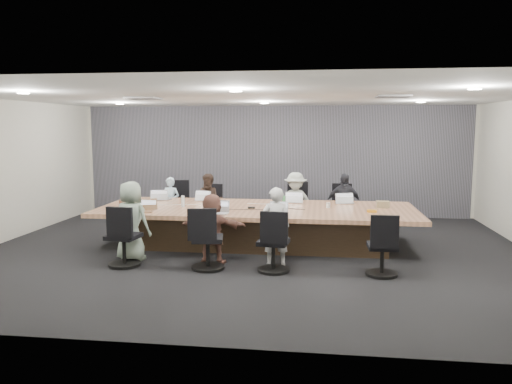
# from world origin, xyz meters

# --- Properties ---
(floor) EXTENTS (10.00, 8.00, 0.00)m
(floor) POSITION_xyz_m (0.00, 0.00, 0.00)
(floor) COLOR black
(floor) RESTS_ON ground
(ceiling) EXTENTS (10.00, 8.00, 0.00)m
(ceiling) POSITION_xyz_m (0.00, 0.00, 2.80)
(ceiling) COLOR white
(ceiling) RESTS_ON wall_back
(wall_back) EXTENTS (10.00, 0.00, 2.80)m
(wall_back) POSITION_xyz_m (0.00, 4.00, 1.40)
(wall_back) COLOR beige
(wall_back) RESTS_ON ground
(wall_front) EXTENTS (10.00, 0.00, 2.80)m
(wall_front) POSITION_xyz_m (0.00, -4.00, 1.40)
(wall_front) COLOR beige
(wall_front) RESTS_ON ground
(curtain) EXTENTS (9.80, 0.04, 2.80)m
(curtain) POSITION_xyz_m (0.00, 3.92, 1.40)
(curtain) COLOR slate
(curtain) RESTS_ON ground
(conference_table) EXTENTS (6.00, 2.20, 0.74)m
(conference_table) POSITION_xyz_m (0.00, 0.50, 0.40)
(conference_table) COLOR #422F1F
(conference_table) RESTS_ON ground
(chair_0) EXTENTS (0.67, 0.67, 0.86)m
(chair_0) POSITION_xyz_m (-2.11, 2.20, 0.43)
(chair_0) COLOR black
(chair_0) RESTS_ON ground
(chair_1) EXTENTS (0.52, 0.52, 0.72)m
(chair_1) POSITION_xyz_m (-1.22, 2.20, 0.36)
(chair_1) COLOR black
(chair_1) RESTS_ON ground
(chair_2) EXTENTS (0.63, 0.63, 0.86)m
(chair_2) POSITION_xyz_m (0.67, 2.20, 0.43)
(chair_2) COLOR black
(chair_2) RESTS_ON ground
(chair_3) EXTENTS (0.59, 0.59, 0.81)m
(chair_3) POSITION_xyz_m (1.70, 2.20, 0.41)
(chair_3) COLOR black
(chair_3) RESTS_ON ground
(chair_4) EXTENTS (0.63, 0.63, 0.83)m
(chair_4) POSITION_xyz_m (-1.97, -1.20, 0.41)
(chair_4) COLOR black
(chair_4) RESTS_ON ground
(chair_5) EXTENTS (0.64, 0.64, 0.83)m
(chair_5) POSITION_xyz_m (-0.57, -1.20, 0.42)
(chair_5) COLOR black
(chair_5) RESTS_ON ground
(chair_6) EXTENTS (0.60, 0.60, 0.79)m
(chair_6) POSITION_xyz_m (0.48, -1.20, 0.40)
(chair_6) COLOR black
(chair_6) RESTS_ON ground
(chair_7) EXTENTS (0.52, 0.52, 0.76)m
(chair_7) POSITION_xyz_m (2.15, -1.20, 0.38)
(chair_7) COLOR black
(chair_7) RESTS_ON ground
(person_0) EXTENTS (0.46, 0.34, 1.15)m
(person_0) POSITION_xyz_m (-2.11, 1.85, 0.58)
(person_0) COLOR silver
(person_0) RESTS_ON ground
(laptop_0) EXTENTS (0.38, 0.28, 0.02)m
(laptop_0) POSITION_xyz_m (-2.11, 1.30, 0.75)
(laptop_0) COLOR #B2B2B7
(laptop_0) RESTS_ON conference_table
(person_1) EXTENTS (0.67, 0.57, 1.24)m
(person_1) POSITION_xyz_m (-1.22, 1.85, 0.62)
(person_1) COLOR #3A2B23
(person_1) RESTS_ON ground
(laptop_1) EXTENTS (0.35, 0.26, 0.02)m
(laptop_1) POSITION_xyz_m (-1.22, 1.30, 0.75)
(laptop_1) COLOR #B2B2B7
(laptop_1) RESTS_ON conference_table
(person_2) EXTENTS (0.84, 0.49, 1.30)m
(person_2) POSITION_xyz_m (0.67, 1.85, 0.65)
(person_2) COLOR #A2ACA2
(person_2) RESTS_ON ground
(laptop_2) EXTENTS (0.37, 0.26, 0.02)m
(laptop_2) POSITION_xyz_m (0.67, 1.30, 0.75)
(laptop_2) COLOR #B2B2B7
(laptop_2) RESTS_ON conference_table
(person_3) EXTENTS (0.77, 0.34, 1.29)m
(person_3) POSITION_xyz_m (1.70, 1.85, 0.65)
(person_3) COLOR #26272E
(person_3) RESTS_ON ground
(laptop_3) EXTENTS (0.37, 0.28, 0.02)m
(laptop_3) POSITION_xyz_m (1.70, 1.30, 0.75)
(laptop_3) COLOR #B2B2B7
(laptop_3) RESTS_ON conference_table
(person_4) EXTENTS (0.74, 0.57, 1.36)m
(person_4) POSITION_xyz_m (-1.97, -0.85, 0.68)
(person_4) COLOR gray
(person_4) RESTS_ON ground
(laptop_4) EXTENTS (0.39, 0.32, 0.02)m
(laptop_4) POSITION_xyz_m (-1.97, -0.30, 0.75)
(laptop_4) COLOR #8C6647
(laptop_4) RESTS_ON conference_table
(person_5) EXTENTS (1.10, 0.35, 1.18)m
(person_5) POSITION_xyz_m (-0.57, -0.85, 0.59)
(person_5) COLOR brown
(person_5) RESTS_ON ground
(laptop_5) EXTENTS (0.32, 0.22, 0.02)m
(laptop_5) POSITION_xyz_m (-0.57, -0.30, 0.75)
(laptop_5) COLOR #B2B2B7
(laptop_5) RESTS_ON conference_table
(person_6) EXTENTS (0.52, 0.38, 1.30)m
(person_6) POSITION_xyz_m (0.48, -0.85, 0.65)
(person_6) COLOR silver
(person_6) RESTS_ON ground
(laptop_6) EXTENTS (0.33, 0.23, 0.02)m
(laptop_6) POSITION_xyz_m (0.48, -0.30, 0.75)
(laptop_6) COLOR #B2B2B7
(laptop_6) RESTS_ON conference_table
(bottle_green_left) EXTENTS (0.08, 0.08, 0.25)m
(bottle_green_left) POSITION_xyz_m (-2.65, 0.67, 0.87)
(bottle_green_left) COLOR #49A35D
(bottle_green_left) RESTS_ON conference_table
(bottle_green_right) EXTENTS (0.08, 0.08, 0.24)m
(bottle_green_right) POSITION_xyz_m (0.52, 0.44, 0.86)
(bottle_green_right) COLOR #49A35D
(bottle_green_right) RESTS_ON conference_table
(bottle_clear) EXTENTS (0.08, 0.08, 0.22)m
(bottle_clear) POSITION_xyz_m (-1.42, 0.39, 0.85)
(bottle_clear) COLOR silver
(bottle_clear) RESTS_ON conference_table
(cup_white_far) EXTENTS (0.11, 0.11, 0.10)m
(cup_white_far) POSITION_xyz_m (-0.60, 0.58, 0.79)
(cup_white_far) COLOR white
(cup_white_far) RESTS_ON conference_table
(cup_white_near) EXTENTS (0.10, 0.10, 0.09)m
(cup_white_near) POSITION_xyz_m (1.35, 0.64, 0.79)
(cup_white_near) COLOR white
(cup_white_near) RESTS_ON conference_table
(mug_brown) EXTENTS (0.11, 0.11, 0.11)m
(mug_brown) POSITION_xyz_m (-2.65, 0.37, 0.79)
(mug_brown) COLOR brown
(mug_brown) RESTS_ON conference_table
(mic_left) EXTENTS (0.17, 0.14, 0.03)m
(mic_left) POSITION_xyz_m (-0.67, 0.26, 0.75)
(mic_left) COLOR black
(mic_left) RESTS_ON conference_table
(mic_right) EXTENTS (0.14, 0.11, 0.03)m
(mic_right) POSITION_xyz_m (-0.08, 0.38, 0.75)
(mic_right) COLOR black
(mic_right) RESTS_ON conference_table
(stapler) EXTENTS (0.18, 0.09, 0.07)m
(stapler) POSITION_xyz_m (0.37, 0.11, 0.77)
(stapler) COLOR black
(stapler) RESTS_ON conference_table
(canvas_bag) EXTENTS (0.24, 0.15, 0.13)m
(canvas_bag) POSITION_xyz_m (2.38, 0.78, 0.80)
(canvas_bag) COLOR #94835E
(canvas_bag) RESTS_ON conference_table
(snack_packet) EXTENTS (0.19, 0.14, 0.04)m
(snack_packet) POSITION_xyz_m (2.13, 0.25, 0.76)
(snack_packet) COLOR orange
(snack_packet) RESTS_ON conference_table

